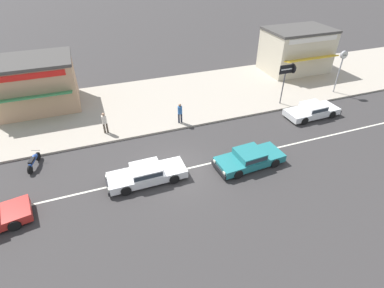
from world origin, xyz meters
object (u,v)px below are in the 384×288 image
object	(u,v)px
sedan_teal_2	(249,158)
pedestrian_near_clock	(180,112)
sedan_white_3	(146,173)
arrow_signboard	(292,70)
motorcycle_2	(34,161)
shopfront_corner_warung	(34,84)
pedestrian_mid_kerb	(105,121)
shopfront_mid_block	(296,50)
street_clock	(342,62)
sedan_white_4	(312,110)

from	to	relation	value
sedan_teal_2	pedestrian_near_clock	world-z (taller)	pedestrian_near_clock
sedan_white_3	arrow_signboard	world-z (taller)	arrow_signboard
arrow_signboard	pedestrian_near_clock	distance (m)	9.92
motorcycle_2	shopfront_corner_warung	xyz separation A→B (m)	(0.02, 8.46, 1.76)
motorcycle_2	shopfront_corner_warung	size ratio (longest dim) A/B	0.29
sedan_teal_2	pedestrian_mid_kerb	size ratio (longest dim) A/B	2.78
arrow_signboard	sedan_white_3	bearing A→B (deg)	-157.58
sedan_white_3	shopfront_corner_warung	size ratio (longest dim) A/B	0.73
sedan_white_3	shopfront_mid_block	xyz separation A→B (m)	(18.83, 12.01, 1.77)
sedan_teal_2	street_clock	bearing A→B (deg)	28.03
motorcycle_2	street_clock	bearing A→B (deg)	4.94
sedan_teal_2	arrow_signboard	size ratio (longest dim) A/B	1.31
arrow_signboard	shopfront_mid_block	xyz separation A→B (m)	(5.21, 6.38, -0.77)
shopfront_corner_warung	arrow_signboard	bearing A→B (deg)	-18.25
arrow_signboard	motorcycle_2	bearing A→B (deg)	-174.68
street_clock	shopfront_corner_warung	world-z (taller)	shopfront_corner_warung
street_clock	shopfront_mid_block	world-z (taller)	shopfront_mid_block
sedan_teal_2	shopfront_corner_warung	xyz separation A→B (m)	(-12.81, 12.96, 1.65)
sedan_white_3	shopfront_mid_block	world-z (taller)	shopfront_mid_block
street_clock	arrow_signboard	size ratio (longest dim) A/B	1.10
motorcycle_2	shopfront_mid_block	bearing A→B (deg)	18.11
sedan_white_3	pedestrian_near_clock	distance (m)	6.80
motorcycle_2	pedestrian_near_clock	xyz separation A→B (m)	(10.30, 1.78, 0.66)
sedan_white_4	shopfront_mid_block	bearing A→B (deg)	63.13
sedan_teal_2	sedan_white_4	size ratio (longest dim) A/B	1.00
sedan_white_3	motorcycle_2	size ratio (longest dim) A/B	2.51
sedan_white_3	shopfront_corner_warung	bearing A→B (deg)	117.52
motorcycle_2	shopfront_corner_warung	world-z (taller)	shopfront_corner_warung
sedan_white_3	pedestrian_near_clock	bearing A→B (deg)	54.73
sedan_white_3	sedan_white_4	bearing A→B (deg)	12.24
shopfront_corner_warung	shopfront_mid_block	distance (m)	25.20
sedan_white_3	shopfront_mid_block	size ratio (longest dim) A/B	0.71
arrow_signboard	pedestrian_mid_kerb	distance (m)	15.41
motorcycle_2	arrow_signboard	world-z (taller)	arrow_signboard
street_clock	shopfront_mid_block	xyz separation A→B (m)	(-0.20, 6.05, -0.70)
shopfront_corner_warung	sedan_white_3	bearing A→B (deg)	-62.48
arrow_signboard	sedan_white_4	bearing A→B (deg)	-74.48
sedan_white_3	street_clock	xyz separation A→B (m)	(19.03, 5.96, 2.47)
pedestrian_near_clock	motorcycle_2	bearing A→B (deg)	-170.22
sedan_teal_2	sedan_white_3	distance (m)	6.49
shopfront_corner_warung	shopfront_mid_block	bearing A→B (deg)	-0.48
arrow_signboard	shopfront_corner_warung	xyz separation A→B (m)	(-19.99, 6.59, -0.90)
shopfront_mid_block	street_clock	bearing A→B (deg)	-88.11
motorcycle_2	arrow_signboard	bearing A→B (deg)	5.32
street_clock	shopfront_corner_warung	bearing A→B (deg)	166.15
motorcycle_2	pedestrian_near_clock	distance (m)	10.47
pedestrian_near_clock	pedestrian_mid_kerb	bearing A→B (deg)	175.17
shopfront_corner_warung	pedestrian_mid_kerb	bearing A→B (deg)	-52.77
sedan_white_4	motorcycle_2	distance (m)	20.72
sedan_white_4	motorcycle_2	world-z (taller)	sedan_white_4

